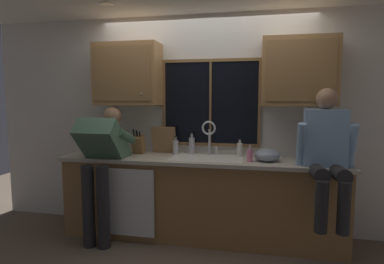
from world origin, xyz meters
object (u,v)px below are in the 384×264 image
at_px(mixing_bowl, 267,155).
at_px(soap_dispenser, 250,155).
at_px(person_sitting_on_counter, 327,149).
at_px(cutting_board, 164,140).
at_px(bottle_amber_small, 240,149).
at_px(bottle_tall_clear, 176,147).
at_px(bottle_green_glass, 192,145).
at_px(knife_block, 139,145).
at_px(person_standing, 102,158).

bearing_deg(mixing_bowl, soap_dispenser, -157.17).
bearing_deg(person_sitting_on_counter, cutting_board, 164.48).
bearing_deg(bottle_amber_small, soap_dispenser, -65.93).
bearing_deg(cutting_board, person_sitting_on_counter, -15.52).
relative_size(mixing_bowl, bottle_tall_clear, 1.26).
bearing_deg(bottle_green_glass, mixing_bowl, -15.61).
height_order(soap_dispenser, bottle_amber_small, bottle_amber_small).
bearing_deg(bottle_green_glass, bottle_tall_clear, -164.53).
bearing_deg(person_sitting_on_counter, bottle_amber_small, 152.61).
distance_m(cutting_board, bottle_green_glass, 0.35).
xyz_separation_m(mixing_bowl, soap_dispenser, (-0.18, -0.08, 0.01)).
height_order(knife_block, bottle_green_glass, knife_block).
xyz_separation_m(person_standing, bottle_amber_small, (1.46, 0.45, 0.07)).
bearing_deg(bottle_amber_small, bottle_tall_clear, -179.86).
relative_size(knife_block, bottle_tall_clear, 1.49).
height_order(person_standing, mixing_bowl, person_standing).
height_order(cutting_board, bottle_tall_clear, cutting_board).
relative_size(bottle_green_glass, bottle_amber_small, 1.24).
bearing_deg(bottle_amber_small, person_sitting_on_counter, -27.39).
relative_size(knife_block, soap_dispenser, 1.75).
height_order(person_sitting_on_counter, soap_dispenser, person_sitting_on_counter).
height_order(person_sitting_on_counter, mixing_bowl, person_sitting_on_counter).
bearing_deg(person_standing, cutting_board, 41.92).
bearing_deg(bottle_green_glass, knife_block, -170.56).
distance_m(person_sitting_on_counter, mixing_bowl, 0.61).
relative_size(person_sitting_on_counter, mixing_bowl, 4.63).
bearing_deg(soap_dispenser, bottle_amber_small, 114.07).
height_order(cutting_board, bottle_green_glass, cutting_board).
distance_m(bottle_green_glass, bottle_tall_clear, 0.19).
distance_m(bottle_green_glass, bottle_amber_small, 0.57).
bearing_deg(person_sitting_on_counter, bottle_green_glass, 160.99).
relative_size(person_standing, person_sitting_on_counter, 1.18).
bearing_deg(person_sitting_on_counter, mixing_bowl, 155.85).
bearing_deg(person_sitting_on_counter, bottle_tall_clear, 164.76).
bearing_deg(bottle_tall_clear, soap_dispenser, -17.00).
relative_size(person_standing, bottle_amber_small, 7.25).
distance_m(soap_dispenser, bottle_tall_clear, 0.91).
relative_size(knife_block, mixing_bowl, 1.18).
height_order(knife_block, cutting_board, cutting_board).
distance_m(cutting_board, bottle_tall_clear, 0.18).
bearing_deg(mixing_bowl, knife_block, 174.72).
xyz_separation_m(person_sitting_on_counter, bottle_green_glass, (-1.41, 0.48, -0.08)).
bearing_deg(bottle_tall_clear, bottle_green_glass, 15.47).
distance_m(bottle_tall_clear, bottle_amber_small, 0.75).
bearing_deg(knife_block, cutting_board, 20.56).
bearing_deg(knife_block, person_standing, -124.71).
bearing_deg(mixing_bowl, person_sitting_on_counter, -24.15).
relative_size(knife_block, cutting_board, 0.98).
relative_size(soap_dispenser, bottle_green_glass, 0.72).
height_order(knife_block, bottle_amber_small, knife_block).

